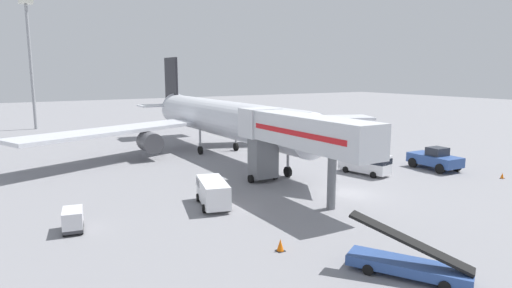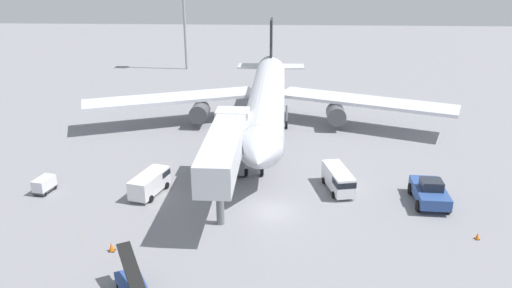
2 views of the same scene
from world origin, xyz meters
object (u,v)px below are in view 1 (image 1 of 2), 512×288
(pushback_tug, at_px, (435,159))
(safety_cone_charlie, at_px, (273,164))
(airplane_at_gate, at_px, (220,118))
(apron_light_mast, at_px, (29,39))
(safety_cone_alpha, at_px, (502,176))
(safety_cone_bravo, at_px, (280,245))
(service_van_outer_left, at_px, (213,191))
(jet_bridge, at_px, (295,134))
(baggage_cart_rear_left, at_px, (73,219))
(service_van_near_left, at_px, (366,162))
(belt_loader_truck, at_px, (408,263))

(pushback_tug, relative_size, safety_cone_charlie, 9.29)
(airplane_at_gate, bearing_deg, apron_light_mast, 114.90)
(airplane_at_gate, xyz_separation_m, apron_light_mast, (-18.98, 40.89, 12.25))
(pushback_tug, relative_size, safety_cone_alpha, 9.64)
(safety_cone_bravo, distance_m, safety_cone_charlie, 23.99)
(service_van_outer_left, height_order, safety_cone_charlie, service_van_outer_left)
(jet_bridge, relative_size, baggage_cart_rear_left, 6.74)
(service_van_near_left, height_order, baggage_cart_rear_left, service_van_near_left)
(service_van_outer_left, distance_m, baggage_cart_rear_left, 10.72)
(service_van_outer_left, xyz_separation_m, safety_cone_alpha, (29.36, -7.15, -0.91))
(safety_cone_alpha, xyz_separation_m, apron_light_mast, (-37.34, 68.64, 16.65))
(jet_bridge, bearing_deg, safety_cone_bravo, -129.79)
(service_van_outer_left, bearing_deg, apron_light_mast, 97.40)
(safety_cone_bravo, xyz_separation_m, apron_light_mast, (-7.51, 71.95, 16.56))
(jet_bridge, distance_m, service_van_near_left, 11.95)
(jet_bridge, relative_size, service_van_near_left, 2.92)
(belt_loader_truck, distance_m, safety_cone_charlie, 28.03)
(airplane_at_gate, bearing_deg, safety_cone_charlie, -82.60)
(pushback_tug, height_order, baggage_cart_rear_left, pushback_tug)
(belt_loader_truck, bearing_deg, apron_light_mast, 98.29)
(airplane_at_gate, height_order, pushback_tug, airplane_at_gate)
(belt_loader_truck, height_order, service_van_outer_left, belt_loader_truck)
(airplane_at_gate, bearing_deg, safety_cone_alpha, -56.52)
(airplane_at_gate, relative_size, safety_cone_bravo, 66.90)
(jet_bridge, xyz_separation_m, safety_cone_bravo, (-8.21, -9.86, -5.03))
(airplane_at_gate, distance_m, safety_cone_charlie, 11.77)
(belt_loader_truck, xyz_separation_m, safety_cone_alpha, (25.94, 9.62, -0.46))
(service_van_outer_left, xyz_separation_m, apron_light_mast, (-7.98, 61.49, 15.73))
(belt_loader_truck, xyz_separation_m, apron_light_mast, (-11.40, 78.25, 16.19))
(baggage_cart_rear_left, height_order, safety_cone_bravo, baggage_cart_rear_left)
(service_van_outer_left, height_order, apron_light_mast, apron_light_mast)
(baggage_cart_rear_left, relative_size, safety_cone_bravo, 3.23)
(belt_loader_truck, bearing_deg, jet_bridge, 75.04)
(pushback_tug, height_order, safety_cone_bravo, pushback_tug)
(service_van_near_left, relative_size, safety_cone_charlie, 9.18)
(belt_loader_truck, relative_size, baggage_cart_rear_left, 2.55)
(pushback_tug, distance_m, apron_light_mast, 73.19)
(service_van_outer_left, xyz_separation_m, safety_cone_bravo, (-0.47, -10.46, -0.83))
(pushback_tug, bearing_deg, service_van_near_left, 164.73)
(belt_loader_truck, xyz_separation_m, safety_cone_charlie, (8.99, 26.54, -0.45))
(pushback_tug, distance_m, safety_cone_alpha, 6.82)
(jet_bridge, height_order, pushback_tug, jet_bridge)
(belt_loader_truck, xyz_separation_m, service_van_near_left, (15.33, 18.29, 0.52))
(service_van_outer_left, xyz_separation_m, service_van_near_left, (18.75, 1.52, 0.07))
(belt_loader_truck, distance_m, service_van_near_left, 23.87)
(baggage_cart_rear_left, bearing_deg, service_van_near_left, 3.61)
(baggage_cart_rear_left, relative_size, safety_cone_charlie, 3.98)
(service_van_near_left, xyz_separation_m, safety_cone_bravo, (-19.23, -11.98, -0.90))
(safety_cone_alpha, height_order, safety_cone_charlie, safety_cone_charlie)
(jet_bridge, height_order, safety_cone_bravo, jet_bridge)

